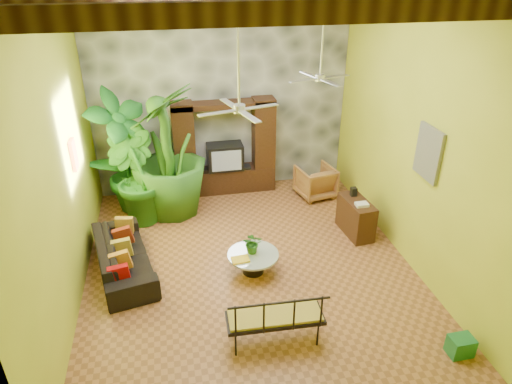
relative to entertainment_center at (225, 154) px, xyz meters
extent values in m
plane|color=brown|center=(0.00, -3.14, -0.97)|extent=(7.00, 7.00, 0.00)
cube|color=#9EA826|center=(0.00, 0.36, 1.53)|extent=(6.00, 0.02, 5.00)
cube|color=#9EA826|center=(-3.00, -3.14, 1.53)|extent=(0.02, 7.00, 5.00)
cube|color=#9EA826|center=(3.00, -3.14, 1.53)|extent=(0.02, 7.00, 5.00)
cube|color=#3E4247|center=(0.00, 0.30, 1.53)|extent=(5.98, 0.10, 4.98)
cube|color=#3B2512|center=(0.00, -5.74, 3.81)|extent=(5.95, 0.16, 0.22)
cube|color=#3B2512|center=(0.00, -4.44, 3.81)|extent=(5.95, 0.16, 0.22)
cube|color=black|center=(0.00, 0.00, -0.67)|extent=(2.40, 0.50, 0.60)
cube|color=black|center=(-0.95, 0.00, 0.33)|extent=(0.50, 0.48, 2.00)
cube|color=black|center=(0.95, 0.00, 0.33)|extent=(0.50, 0.48, 2.00)
cube|color=black|center=(0.00, 0.00, 1.23)|extent=(2.40, 0.48, 0.12)
cube|color=black|center=(0.00, -0.02, -0.05)|extent=(0.85, 0.52, 0.62)
cube|color=#8C99A8|center=(0.00, -0.29, -0.05)|extent=(0.70, 0.02, 0.50)
cylinder|color=silver|center=(-0.20, -3.54, 3.13)|extent=(0.04, 0.04, 1.80)
cylinder|color=silver|center=(-0.20, -3.54, 2.23)|extent=(0.18, 0.18, 0.12)
cube|color=silver|center=(0.15, -3.44, 2.21)|extent=(0.58, 0.26, 0.01)
cube|color=silver|center=(-0.29, -3.19, 2.21)|extent=(0.26, 0.58, 0.01)
cube|color=silver|center=(-0.55, -3.63, 2.21)|extent=(0.58, 0.26, 0.01)
cube|color=silver|center=(-0.11, -3.88, 2.21)|extent=(0.26, 0.58, 0.01)
cylinder|color=silver|center=(1.60, -1.94, 3.13)|extent=(0.04, 0.04, 1.80)
cylinder|color=silver|center=(1.60, -1.94, 2.23)|extent=(0.18, 0.18, 0.12)
cube|color=silver|center=(1.95, -1.84, 2.21)|extent=(0.58, 0.26, 0.01)
cube|color=silver|center=(1.51, -1.59, 2.21)|extent=(0.26, 0.58, 0.01)
cube|color=silver|center=(1.25, -2.03, 2.21)|extent=(0.58, 0.26, 0.01)
cube|color=silver|center=(1.69, -2.28, 2.21)|extent=(0.26, 0.58, 0.01)
cube|color=#BA7915|center=(-2.96, -2.14, 1.13)|extent=(0.06, 0.32, 0.55)
cube|color=#276890|center=(2.96, -3.74, 1.33)|extent=(0.06, 0.70, 0.90)
imported|color=black|center=(-2.30, -2.86, -0.64)|extent=(1.32, 2.38, 0.66)
imported|color=olive|center=(2.08, -0.71, -0.58)|extent=(0.96, 0.98, 0.76)
imported|color=#1A6421|center=(-2.27, -0.53, 0.44)|extent=(1.78, 1.74, 2.82)
imported|color=#236A1B|center=(-2.07, -1.04, 0.09)|extent=(1.49, 1.45, 2.11)
imported|color=#285C18|center=(-1.33, -0.79, 0.50)|extent=(2.19, 2.19, 2.92)
cylinder|color=black|center=(0.03, -3.37, -0.79)|extent=(0.40, 0.40, 0.36)
cylinder|color=silver|center=(0.03, -3.37, -0.59)|extent=(0.94, 0.94, 0.04)
imported|color=#245D18|center=(0.04, -3.31, -0.37)|extent=(0.41, 0.37, 0.40)
cube|color=yellow|center=(-0.22, -3.52, -0.55)|extent=(0.33, 0.25, 0.03)
cube|color=black|center=(0.03, -5.10, -0.52)|extent=(1.47, 0.54, 0.06)
cube|color=olive|center=(0.03, -5.10, -0.48)|extent=(1.40, 0.48, 0.06)
cube|color=black|center=(0.03, -5.37, -0.25)|extent=(1.45, 0.09, 0.54)
cube|color=#341D10|center=(2.39, -2.48, -0.58)|extent=(0.53, 1.00, 0.77)
cube|color=#1E7235|center=(2.65, -5.89, -0.81)|extent=(0.36, 0.27, 0.31)
camera|label=1|loc=(-1.25, -10.08, 4.30)|focal=32.00mm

